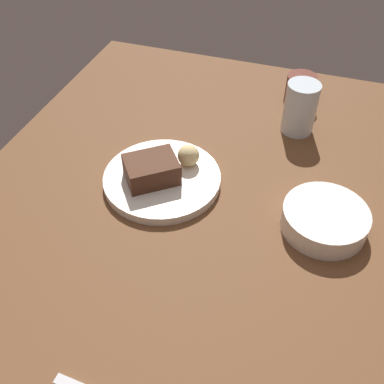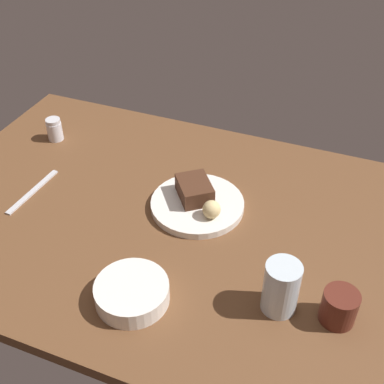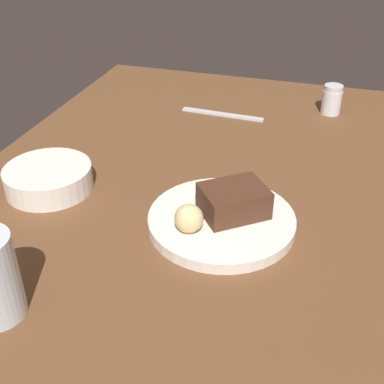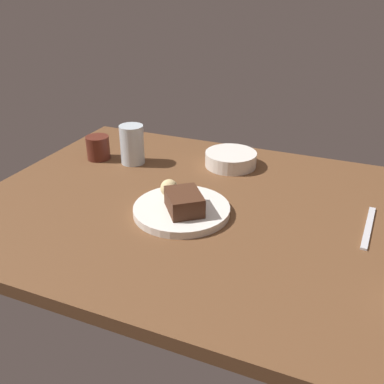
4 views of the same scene
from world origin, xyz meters
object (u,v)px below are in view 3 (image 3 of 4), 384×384
Objects in this scene: bread_roll at (189,218)px; salt_shaker at (332,100)px; butter_knife at (222,114)px; side_bowl at (49,178)px; dessert_plate at (221,221)px; chocolate_cake_slice at (234,201)px.

salt_shaker is (54.49, -17.19, -0.70)cm from bread_roll.
bread_roll is at bearing 100.65° from butter_knife.
butter_knife is at bearing -28.49° from side_bowl.
butter_knife is (41.07, 9.91, -0.66)cm from dessert_plate.
side_bowl is 0.79× the size of butter_knife.
dessert_plate is at bearing 106.59° from butter_knife.
dessert_plate is at bearing -37.14° from bread_roll.
chocolate_cake_slice is 32.71cm from side_bowl.
bread_roll is at bearing 140.18° from chocolate_cake_slice.
side_bowl is at bearing 88.97° from chocolate_cake_slice.
salt_shaker is 65.25cm from side_bowl.
chocolate_cake_slice is at bearing -91.03° from side_bowl.
dessert_plate is 1.20× the size of butter_knife.
salt_shaker is at bearing -15.18° from dessert_plate.
dessert_plate is 6.93cm from bread_roll.
chocolate_cake_slice is at bearing -39.82° from bread_roll.
salt_shaker is (48.20, -11.95, -0.80)cm from chocolate_cake_slice.
dessert_plate is 42.25cm from butter_knife.
chocolate_cake_slice is 49.67cm from salt_shaker.
butter_knife is at bearing 16.01° from chocolate_cake_slice.
chocolate_cake_slice reaches higher than bread_roll.
side_bowl is at bearing 75.91° from bread_roll.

